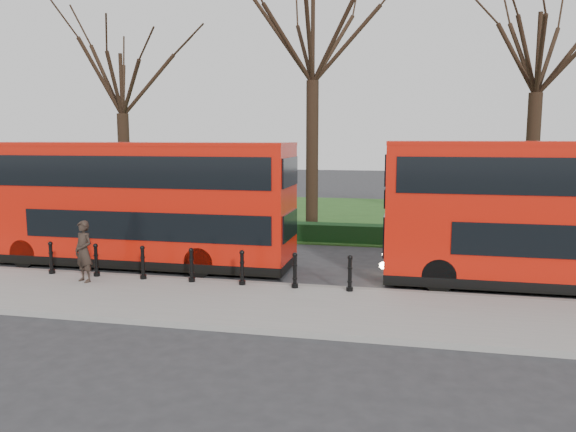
% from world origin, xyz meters
% --- Properties ---
extents(ground, '(120.00, 120.00, 0.00)m').
position_xyz_m(ground, '(0.00, 0.00, 0.00)').
color(ground, '#28282B').
rests_on(ground, ground).
extents(pavement, '(60.00, 4.00, 0.15)m').
position_xyz_m(pavement, '(0.00, -3.00, 0.07)').
color(pavement, gray).
rests_on(pavement, ground).
extents(kerb, '(60.00, 0.25, 0.16)m').
position_xyz_m(kerb, '(0.00, -1.00, 0.07)').
color(kerb, slate).
rests_on(kerb, ground).
extents(grass_verge, '(60.00, 18.00, 0.06)m').
position_xyz_m(grass_verge, '(0.00, 15.00, 0.03)').
color(grass_verge, '#214717').
rests_on(grass_verge, ground).
extents(hedge, '(60.00, 0.90, 0.80)m').
position_xyz_m(hedge, '(0.00, 6.80, 0.40)').
color(hedge, black).
rests_on(hedge, ground).
extents(yellow_line_outer, '(60.00, 0.10, 0.01)m').
position_xyz_m(yellow_line_outer, '(0.00, -0.70, 0.01)').
color(yellow_line_outer, yellow).
rests_on(yellow_line_outer, ground).
extents(yellow_line_inner, '(60.00, 0.10, 0.01)m').
position_xyz_m(yellow_line_inner, '(0.00, -0.50, 0.01)').
color(yellow_line_inner, yellow).
rests_on(yellow_line_inner, ground).
extents(tree_left, '(6.67, 6.67, 10.43)m').
position_xyz_m(tree_left, '(-8.00, 10.00, 7.57)').
color(tree_left, black).
rests_on(tree_left, ground).
extents(tree_mid, '(8.38, 8.38, 13.10)m').
position_xyz_m(tree_mid, '(2.00, 10.00, 9.53)').
color(tree_mid, black).
rests_on(tree_mid, ground).
extents(tree_right, '(7.53, 7.53, 11.76)m').
position_xyz_m(tree_right, '(12.00, 10.00, 8.55)').
color(tree_right, black).
rests_on(tree_right, ground).
extents(bollard_row, '(9.79, 0.15, 1.00)m').
position_xyz_m(bollard_row, '(0.29, -1.35, 0.65)').
color(bollard_row, black).
rests_on(bollard_row, pavement).
extents(bus_lead, '(10.91, 2.51, 4.34)m').
position_xyz_m(bus_lead, '(-2.58, 0.90, 2.19)').
color(bus_lead, '#BA1408').
rests_on(bus_lead, ground).
extents(bus_rear, '(11.06, 2.54, 4.40)m').
position_xyz_m(bus_rear, '(11.51, 0.77, 2.22)').
color(bus_rear, '#BA1408').
rests_on(bus_rear, ground).
extents(pedestrian, '(0.80, 0.68, 1.88)m').
position_xyz_m(pedestrian, '(-2.91, -2.03, 1.09)').
color(pedestrian, black).
rests_on(pedestrian, pavement).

